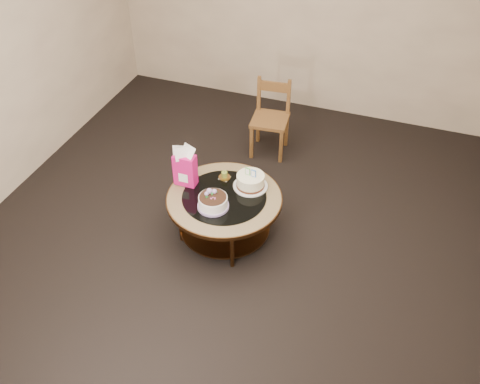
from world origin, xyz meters
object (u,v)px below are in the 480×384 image
(dining_chair, at_px, (271,118))
(gift_bag, at_px, (185,166))
(cream_cake, at_px, (250,181))
(coffee_table, at_px, (224,203))
(decorated_cake, at_px, (213,202))

(dining_chair, bearing_deg, gift_bag, -110.57)
(gift_bag, distance_m, dining_chair, 1.44)
(cream_cake, distance_m, gift_bag, 0.59)
(coffee_table, relative_size, cream_cake, 3.30)
(coffee_table, bearing_deg, decorated_cake, -103.67)
(decorated_cake, xyz_separation_m, cream_cake, (0.21, 0.37, 0.01))
(cream_cake, bearing_deg, decorated_cake, -110.13)
(coffee_table, xyz_separation_m, decorated_cake, (-0.04, -0.16, 0.13))
(gift_bag, xyz_separation_m, dining_chair, (0.37, 1.38, -0.24))
(decorated_cake, bearing_deg, coffee_table, 76.33)
(coffee_table, bearing_deg, gift_bag, 171.73)
(cream_cake, distance_m, dining_chair, 1.24)
(cream_cake, bearing_deg, coffee_table, -120.04)
(gift_bag, bearing_deg, decorated_cake, -32.03)
(coffee_table, height_order, dining_chair, dining_chair)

